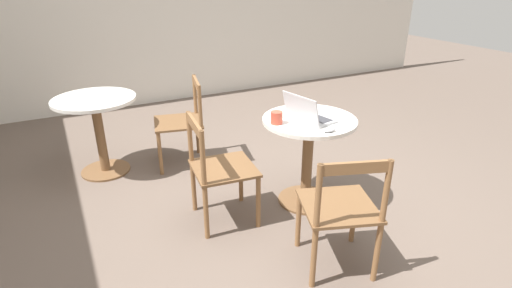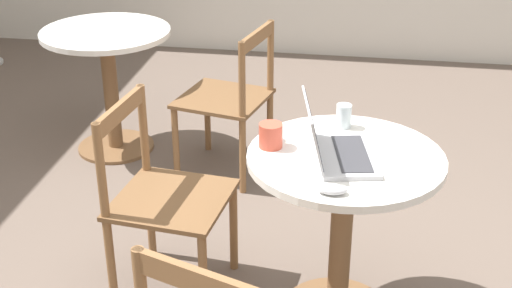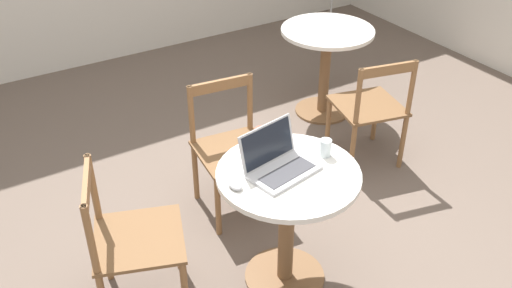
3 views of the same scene
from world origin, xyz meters
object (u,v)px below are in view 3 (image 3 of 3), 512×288
object	(u,v)px
chair_near_left	(130,240)
drinking_glass	(326,148)
laptop	(279,163)
mouse	(235,184)
chair_mid_front	(371,109)
cafe_table_near	(287,204)
chair_near_back	(232,148)
mug	(263,137)
cafe_table_mid	(326,53)

from	to	relation	value
chair_near_left	drinking_glass	xyz separation A→B (m)	(1.01, -0.25, 0.35)
laptop	mouse	distance (m)	0.26
chair_mid_front	mouse	xyz separation A→B (m)	(-1.45, -0.63, 0.32)
mouse	chair_mid_front	bearing A→B (deg)	23.57
cafe_table_near	chair_near_left	world-z (taller)	chair_near_left
chair_near_back	drinking_glass	world-z (taller)	chair_near_back
cafe_table_near	drinking_glass	bearing A→B (deg)	5.54
laptop	drinking_glass	size ratio (longest dim) A/B	4.11
chair_mid_front	mouse	distance (m)	1.62
laptop	mouse	world-z (taller)	laptop
chair_near_left	laptop	size ratio (longest dim) A/B	2.17
cafe_table_near	mug	distance (m)	0.38
mouse	chair_near_back	bearing A→B (deg)	62.19
chair_near_back	drinking_glass	bearing A→B (deg)	-77.20
chair_near_left	chair_mid_front	bearing A→B (deg)	11.45
cafe_table_mid	chair_mid_front	bearing A→B (deg)	-102.86
drinking_glass	chair_near_left	bearing A→B (deg)	166.03
chair_near_back	cafe_table_mid	bearing A→B (deg)	28.33
laptop	mug	size ratio (longest dim) A/B	3.05
cafe_table_mid	cafe_table_near	bearing A→B (deg)	-133.33
cafe_table_mid	chair_near_back	size ratio (longest dim) A/B	0.88
chair_near_left	mug	size ratio (longest dim) A/B	6.62
cafe_table_near	cafe_table_mid	distance (m)	1.95
chair_mid_front	drinking_glass	size ratio (longest dim) A/B	8.92
cafe_table_mid	drinking_glass	xyz separation A→B (m)	(-1.09, -1.39, 0.25)
cafe_table_mid	chair_near_left	distance (m)	2.39
cafe_table_near	mug	world-z (taller)	mug
mouse	chair_near_left	bearing A→B (deg)	153.05
chair_near_left	mouse	size ratio (longest dim) A/B	8.44
cafe_table_mid	mouse	world-z (taller)	mouse
laptop	mouse	size ratio (longest dim) A/B	3.89
cafe_table_near	laptop	xyz separation A→B (m)	(-0.03, 0.04, 0.25)
mouse	mug	size ratio (longest dim) A/B	0.78
cafe_table_mid	mouse	distance (m)	2.14
cafe_table_near	mouse	size ratio (longest dim) A/B	7.41
cafe_table_mid	mouse	bearing A→B (deg)	-139.62
chair_near_left	laptop	world-z (taller)	laptop
cafe_table_mid	mouse	size ratio (longest dim) A/B	7.41
cafe_table_mid	chair_near_left	size ratio (longest dim) A/B	0.88
chair_mid_front	laptop	bearing A→B (deg)	-152.32
cafe_table_near	laptop	world-z (taller)	laptop
cafe_table_near	laptop	distance (m)	0.25
mug	cafe_table_near	bearing A→B (deg)	-95.16
chair_near_back	drinking_glass	distance (m)	0.81
cafe_table_near	drinking_glass	distance (m)	0.35
chair_mid_front	drinking_glass	bearing A→B (deg)	-144.97
cafe_table_near	chair_near_left	bearing A→B (deg)	160.22
cafe_table_near	mug	size ratio (longest dim) A/B	5.81
chair_near_back	chair_near_left	xyz separation A→B (m)	(-0.85, -0.46, 0.00)
mouse	drinking_glass	bearing A→B (deg)	-0.98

